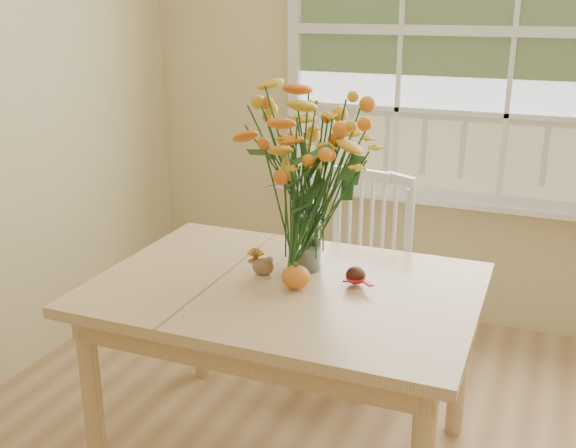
% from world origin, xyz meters
% --- Properties ---
extents(wall_back, '(4.00, 0.02, 2.70)m').
position_xyz_m(wall_back, '(0.00, 2.25, 1.35)').
color(wall_back, beige).
rests_on(wall_back, floor).
extents(window, '(2.42, 0.12, 1.74)m').
position_xyz_m(window, '(0.00, 2.21, 1.53)').
color(window, silver).
rests_on(window, wall_back).
extents(dining_table, '(1.37, 0.98, 0.72)m').
position_xyz_m(dining_table, '(-0.58, 0.78, 0.63)').
color(dining_table, tan).
rests_on(dining_table, floor).
extents(windsor_chair, '(0.50, 0.49, 0.93)m').
position_xyz_m(windsor_chair, '(-0.53, 1.55, 0.52)').
color(windsor_chair, white).
rests_on(windsor_chair, floor).
extents(flower_vase, '(0.54, 0.54, 0.64)m').
position_xyz_m(flower_vase, '(-0.57, 0.95, 1.11)').
color(flower_vase, white).
rests_on(flower_vase, dining_table).
extents(pumpkin, '(0.10, 0.10, 0.08)m').
position_xyz_m(pumpkin, '(-0.53, 0.76, 0.76)').
color(pumpkin, '#C74A17').
rests_on(pumpkin, dining_table).
extents(turkey_figurine, '(0.09, 0.08, 0.10)m').
position_xyz_m(turkey_figurine, '(-0.68, 0.81, 0.76)').
color(turkey_figurine, '#CCB78C').
rests_on(turkey_figurine, dining_table).
extents(dark_gourd, '(0.13, 0.10, 0.06)m').
position_xyz_m(dark_gourd, '(-0.35, 0.87, 0.76)').
color(dark_gourd, '#38160F').
rests_on(dark_gourd, dining_table).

